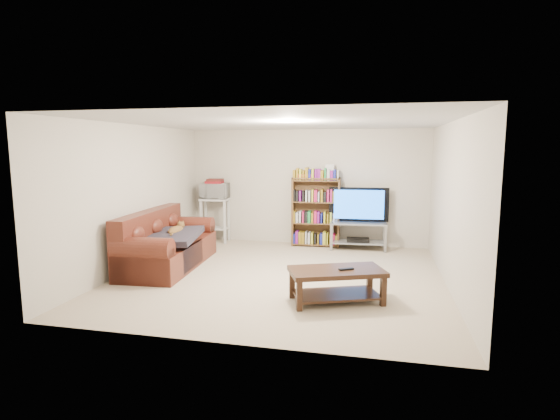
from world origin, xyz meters
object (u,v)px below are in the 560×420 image
(sofa, at_px, (165,247))
(bookshelf, at_px, (316,211))
(coffee_table, at_px, (337,279))
(tv_stand, at_px, (358,231))

(sofa, relative_size, bookshelf, 1.62)
(coffee_table, xyz_separation_m, bookshelf, (-0.74, 3.28, 0.42))
(sofa, relative_size, coffee_table, 1.69)
(sofa, xyz_separation_m, bookshelf, (2.30, 2.15, 0.40))
(sofa, xyz_separation_m, coffee_table, (3.04, -1.13, -0.02))
(tv_stand, bearing_deg, coffee_table, -95.90)
(coffee_table, distance_m, tv_stand, 3.15)
(bookshelf, bearing_deg, sofa, -139.61)
(sofa, distance_m, bookshelf, 3.17)
(sofa, distance_m, tv_stand, 3.77)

